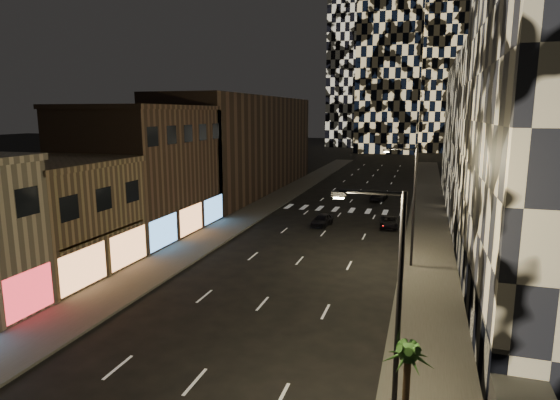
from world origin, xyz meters
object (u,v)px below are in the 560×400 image
Objects in this scene: streetlight_near at (392,298)px; car_dark_oncoming at (379,195)px; car_dark_midlane at (322,220)px; streetlight_far at (411,199)px; palm_tree at (408,361)px; car_dark_rightlane at (389,222)px.

car_dark_oncoming is (-4.85, 47.68, -4.68)m from streetlight_near.
car_dark_midlane is 0.82× the size of car_dark_oncoming.
streetlight_near is at bearing -90.00° from streetlight_far.
car_dark_oncoming is at bearing 83.14° from car_dark_midlane.
streetlight_far is 20.50m from palm_tree.
streetlight_far is 2.37× the size of car_dark_midlane.
streetlight_near and streetlight_far have the same top height.
car_dark_oncoming is 15.49m from car_dark_rightlane.
car_dark_oncoming reaches higher than car_dark_midlane.
palm_tree is at bearing -65.29° from car_dark_midlane.
palm_tree is (0.65, -20.38, -2.07)m from streetlight_far.
streetlight_far is 13.50m from car_dark_rightlane.
streetlight_near reaches higher than car_dark_rightlane.
car_dark_oncoming is 48.45m from palm_tree.
car_dark_midlane is at bearing 106.36° from streetlight_near.
palm_tree reaches higher than car_dark_oncoming.
streetlight_far is 2.37× the size of palm_tree.
car_dark_midlane is 0.96× the size of car_dark_rightlane.
streetlight_far is 15.06m from car_dark_midlane.
streetlight_near is 2.27× the size of car_dark_rightlane.
car_dark_rightlane is (-2.37, 32.39, -4.80)m from streetlight_near.
streetlight_near reaches higher than palm_tree.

